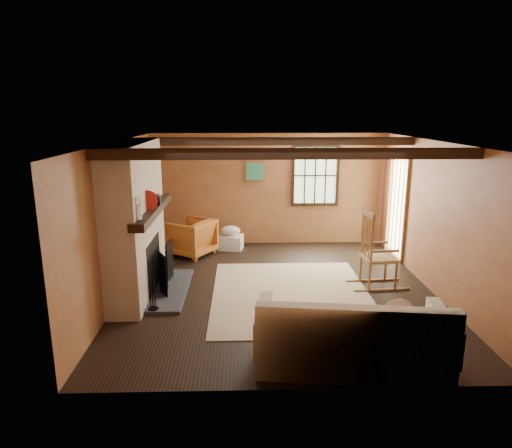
{
  "coord_description": "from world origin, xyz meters",
  "views": [
    {
      "loc": [
        -0.56,
        -6.98,
        2.86
      ],
      "look_at": [
        -0.34,
        0.4,
        1.02
      ],
      "focal_mm": 32.0,
      "sensor_mm": 36.0,
      "label": 1
    }
  ],
  "objects_px": {
    "fireplace": "(137,226)",
    "armchair": "(191,237)",
    "laundry_basket": "(231,242)",
    "sofa": "(352,341)",
    "rocking_chair": "(376,255)"
  },
  "relations": [
    {
      "from": "sofa",
      "to": "armchair",
      "type": "xyz_separation_m",
      "value": [
        -2.29,
        4.22,
        0.06
      ]
    },
    {
      "from": "armchair",
      "to": "sofa",
      "type": "bearing_deg",
      "value": 60.16
    },
    {
      "from": "rocking_chair",
      "to": "sofa",
      "type": "xyz_separation_m",
      "value": [
        -0.96,
        -2.42,
        -0.23
      ]
    },
    {
      "from": "sofa",
      "to": "armchair",
      "type": "height_order",
      "value": "sofa"
    },
    {
      "from": "laundry_basket",
      "to": "armchair",
      "type": "height_order",
      "value": "armchair"
    },
    {
      "from": "rocking_chair",
      "to": "laundry_basket",
      "type": "height_order",
      "value": "rocking_chair"
    },
    {
      "from": "sofa",
      "to": "armchair",
      "type": "bearing_deg",
      "value": 125.66
    },
    {
      "from": "fireplace",
      "to": "rocking_chair",
      "type": "relative_size",
      "value": 1.85
    },
    {
      "from": "fireplace",
      "to": "laundry_basket",
      "type": "bearing_deg",
      "value": 58.64
    },
    {
      "from": "rocking_chair",
      "to": "sofa",
      "type": "distance_m",
      "value": 2.61
    },
    {
      "from": "fireplace",
      "to": "armchair",
      "type": "height_order",
      "value": "fireplace"
    },
    {
      "from": "fireplace",
      "to": "sofa",
      "type": "xyz_separation_m",
      "value": [
        2.9,
        -2.3,
        -0.79
      ]
    },
    {
      "from": "laundry_basket",
      "to": "armchair",
      "type": "bearing_deg",
      "value": -154.48
    },
    {
      "from": "sofa",
      "to": "laundry_basket",
      "type": "xyz_separation_m",
      "value": [
        -1.5,
        4.59,
        -0.16
      ]
    },
    {
      "from": "fireplace",
      "to": "armchair",
      "type": "relative_size",
      "value": 2.93
    }
  ]
}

